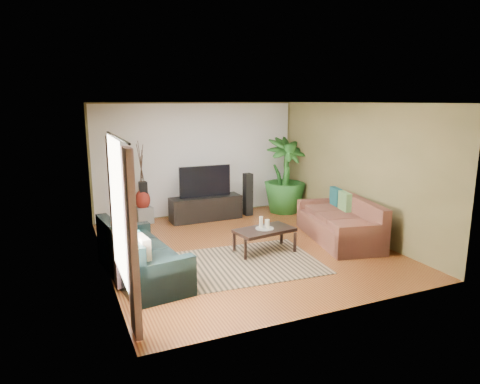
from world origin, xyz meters
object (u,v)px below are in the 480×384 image
sofa_left (142,252)px  sofa_right (339,219)px  tv_stand (206,208)px  potted_plant (285,175)px  speaker_left (144,202)px  side_table (117,241)px  pedestal (143,215)px  coffee_table (264,240)px  television (205,181)px  vase (143,200)px  speaker_right (248,194)px

sofa_left → sofa_right: size_ratio=0.95×
tv_stand → potted_plant: size_ratio=0.90×
speaker_left → side_table: speaker_left is taller
side_table → pedestal: bearing=66.5°
speaker_left → pedestal: bearing=-179.2°
tv_stand → side_table: size_ratio=3.06×
coffee_table → television: (-0.28, 2.52, 0.69)m
sofa_right → vase: 4.35m
coffee_table → pedestal: coffee_table is taller
potted_plant → pedestal: bearing=173.3°
tv_stand → potted_plant: bearing=-3.2°
speaker_left → speaker_right: 2.47m
television → potted_plant: (2.05, -0.10, 0.01)m
speaker_left → sofa_right: bearing=-39.0°
speaker_left → side_table: 2.13m
sofa_left → speaker_right: (3.08, 2.77, 0.09)m
television → speaker_left: (-1.37, 0.30, -0.44)m
speaker_right → vase: size_ratio=2.17×
speaker_left → potted_plant: potted_plant is taller
potted_plant → vase: 3.49m
pedestal → vase: 0.35m
sofa_left → potted_plant: bearing=-63.9°
coffee_table → vase: 3.30m
television → coffee_table: bearing=-83.6°
tv_stand → speaker_right: speaker_right is taller
television → speaker_right: 1.15m
tv_stand → side_table: 2.76m
vase → side_table: size_ratio=0.87×
coffee_table → tv_stand: (-0.28, 2.50, 0.06)m
speaker_right → pedestal: speaker_right is taller
speaker_right → potted_plant: potted_plant is taller
tv_stand → potted_plant: potted_plant is taller
speaker_right → vase: bearing=169.0°
speaker_right → sofa_left: bearing=-141.4°
sofa_left → vase: (0.61, 3.10, 0.11)m
sofa_left → television: size_ratio=1.72×
sofa_left → speaker_left: (0.63, 3.10, 0.05)m
sofa_left → side_table: sofa_left is taller
television → potted_plant: 2.05m
sofa_left → tv_stand: bearing=-43.3°
sofa_left → potted_plant: 4.89m
speaker_right → pedestal: 2.51m
tv_stand → speaker_left: speaker_left is taller
speaker_right → tv_stand: bearing=176.0°
vase → speaker_left: bearing=0.0°
sofa_left → speaker_right: size_ratio=2.04×
vase → speaker_right: bearing=-7.7°
sofa_right → coffee_table: bearing=-76.4°
speaker_left → vase: size_ratio=2.01×
sofa_right → coffee_table: 1.69m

